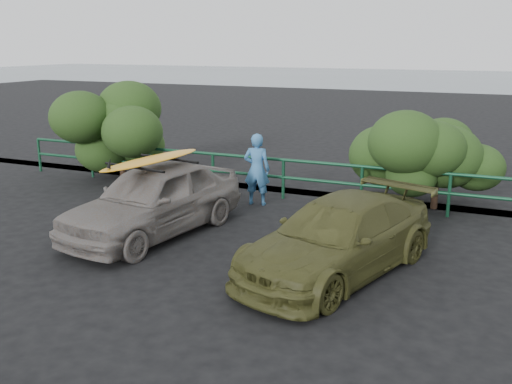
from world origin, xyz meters
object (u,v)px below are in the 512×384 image
Objects in this scene: guardrail at (247,175)px; sedan at (154,199)px; man at (257,169)px; surfboard at (152,160)px; olive_vehicle at (338,238)px.

guardrail is 3.24× the size of sedan.
sedan is 2.47× the size of man.
guardrail is 3.68m from sedan.
surfboard is at bearing -97.04° from guardrail.
olive_vehicle is 4.53m from man.
olive_vehicle is at bearing -49.33° from guardrail.
man is at bearing -51.63° from guardrail.
man is at bearing 78.89° from sedan.
sedan is at bearing -169.04° from olive_vehicle.
surfboard is (0.00, 0.00, 0.83)m from sedan.
surfboard is (-4.02, 0.51, 0.93)m from olive_vehicle.
man is at bearing 78.89° from surfboard.
olive_vehicle is at bearing 1.57° from sedan.
man reaches higher than guardrail.
olive_vehicle is (3.57, -4.16, 0.12)m from guardrail.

